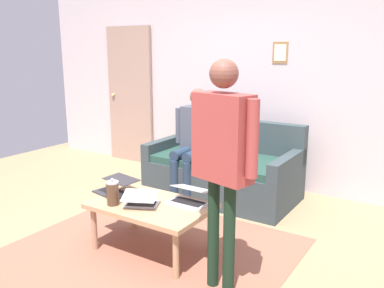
{
  "coord_description": "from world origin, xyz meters",
  "views": [
    {
      "loc": [
        -2.17,
        2.61,
        1.72
      ],
      "look_at": [
        -0.05,
        -0.7,
        0.8
      ],
      "focal_mm": 38.06,
      "sensor_mm": 36.0,
      "label": 1
    }
  ],
  "objects": [
    {
      "name": "couch",
      "position": [
        0.01,
        -1.49,
        0.3
      ],
      "size": [
        1.71,
        0.93,
        0.88
      ],
      "color": "#313E41",
      "rests_on": "ground_plane"
    },
    {
      "name": "laptop_center",
      "position": [
        -0.38,
        -0.14,
        0.48
      ],
      "size": [
        0.34,
        0.3,
        0.14
      ],
      "color": "silver",
      "rests_on": "coffee_table"
    },
    {
      "name": "back_wall",
      "position": [
        -0.0,
        -2.2,
        1.35
      ],
      "size": [
        7.04,
        0.11,
        2.7
      ],
      "color": "beige",
      "rests_on": "ground_plane"
    },
    {
      "name": "ground_plane",
      "position": [
        0.0,
        0.0,
        0.0
      ],
      "size": [
        7.68,
        7.68,
        0.0
      ],
      "primitive_type": "plane",
      "color": "#9E7F59"
    },
    {
      "name": "area_rug",
      "position": [
        -0.12,
        0.16,
        0.0
      ],
      "size": [
        2.31,
        2.16,
        0.01
      ],
      "primitive_type": "cube",
      "color": "#935844",
      "rests_on": "ground_plane"
    },
    {
      "name": "person_seated",
      "position": [
        0.29,
        -1.27,
        0.73
      ],
      "size": [
        0.55,
        0.51,
        1.28
      ],
      "color": "#223348",
      "rests_on": "ground_plane"
    },
    {
      "name": "person_standing",
      "position": [
        -0.9,
        0.25,
        1.06
      ],
      "size": [
        0.58,
        0.28,
        1.66
      ],
      "color": "black",
      "rests_on": "ground_plane"
    },
    {
      "name": "interior_door",
      "position": [
        1.99,
        -2.11,
        1.02
      ],
      "size": [
        0.82,
        0.09,
        2.05
      ],
      "color": "#A18171",
      "rests_on": "ground_plane"
    },
    {
      "name": "laptop_right",
      "position": [
        0.33,
        0.02,
        0.48
      ],
      "size": [
        0.39,
        0.37,
        0.12
      ],
      "color": "#28282D",
      "rests_on": "coffee_table"
    },
    {
      "name": "laptop_left",
      "position": [
        -0.07,
        0.13,
        0.48
      ],
      "size": [
        0.37,
        0.37,
        0.13
      ],
      "color": "silver",
      "rests_on": "coffee_table"
    },
    {
      "name": "french_press",
      "position": [
        0.14,
        0.25,
        0.54
      ],
      "size": [
        0.12,
        0.1,
        0.23
      ],
      "color": "#4C3323",
      "rests_on": "coffee_table"
    },
    {
      "name": "coffee_table",
      "position": [
        -0.12,
        0.06,
        0.39
      ],
      "size": [
        1.01,
        0.66,
        0.43
      ],
      "color": "tan",
      "rests_on": "ground_plane"
    }
  ]
}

